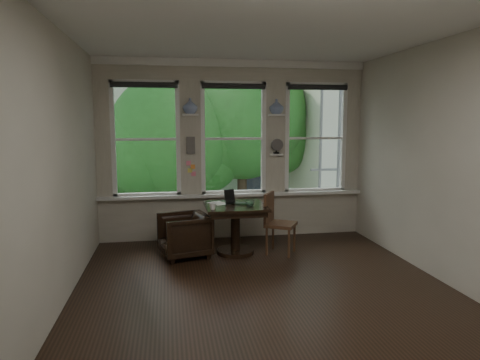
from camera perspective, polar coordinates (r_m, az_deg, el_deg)
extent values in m
plane|color=black|center=(5.44, 2.83, -13.62)|extent=(4.50, 4.50, 0.00)
plane|color=silver|center=(5.17, 3.07, 19.08)|extent=(4.50, 4.50, 0.00)
plane|color=beige|center=(7.30, -0.90, 3.96)|extent=(4.50, 0.00, 4.50)
plane|color=beige|center=(2.96, 12.47, -1.85)|extent=(4.50, 0.00, 4.50)
plane|color=beige|center=(5.10, -22.56, 1.72)|extent=(0.00, 4.50, 4.50)
plane|color=beige|center=(6.00, 24.44, 2.44)|extent=(0.00, 4.50, 4.50)
cube|color=white|center=(7.11, -6.64, 8.65)|extent=(0.26, 0.16, 0.03)
cube|color=white|center=(7.33, 4.88, 8.64)|extent=(0.26, 0.16, 0.03)
cube|color=#59544F|center=(7.15, -6.59, 4.63)|extent=(0.14, 0.06, 0.28)
imported|color=white|center=(7.11, -6.66, 9.77)|extent=(0.24, 0.24, 0.25)
imported|color=white|center=(7.34, 4.89, 9.73)|extent=(0.24, 0.24, 0.25)
imported|color=black|center=(6.42, -7.42, -7.32)|extent=(0.84, 0.83, 0.64)
cube|color=maroon|center=(6.39, -7.44, -6.20)|extent=(0.45, 0.45, 0.06)
imported|color=black|center=(6.41, -0.02, -3.22)|extent=(0.40, 0.35, 0.03)
imported|color=white|center=(6.09, -3.66, -3.49)|extent=(0.13, 0.13, 0.10)
imported|color=white|center=(6.28, 1.33, -3.11)|extent=(0.16, 0.16, 0.10)
cube|color=black|center=(6.47, -1.40, -2.25)|extent=(0.18, 0.12, 0.22)
cube|color=silver|center=(6.54, -2.92, -3.10)|extent=(0.33, 0.37, 0.00)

